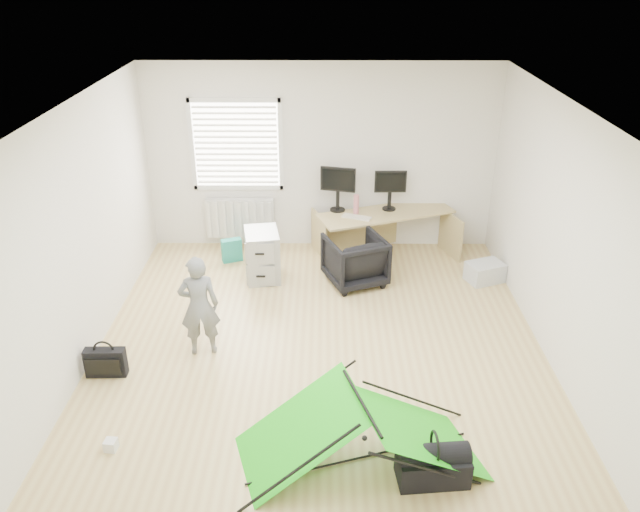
{
  "coord_description": "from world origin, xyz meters",
  "views": [
    {
      "loc": [
        0.04,
        -5.85,
        4.05
      ],
      "look_at": [
        0.0,
        0.4,
        0.95
      ],
      "focal_mm": 35.0,
      "sensor_mm": 36.0,
      "label": 1
    }
  ],
  "objects_px": {
    "filing_cabinet": "(262,255)",
    "duffel_bag": "(433,468)",
    "storage_crate": "(485,272)",
    "kite": "(361,431)",
    "laptop_bag": "(106,362)",
    "person": "(199,306)",
    "thermos": "(356,204)",
    "monitor_left": "(338,195)",
    "monitor_right": "(390,195)",
    "office_chair": "(355,260)",
    "desk": "(385,233)"
  },
  "relations": [
    {
      "from": "laptop_bag",
      "to": "duffel_bag",
      "type": "height_order",
      "value": "laptop_bag"
    },
    {
      "from": "desk",
      "to": "kite",
      "type": "bearing_deg",
      "value": -118.73
    },
    {
      "from": "filing_cabinet",
      "to": "office_chair",
      "type": "xyz_separation_m",
      "value": [
        1.24,
        -0.14,
        -0.0
      ]
    },
    {
      "from": "thermos",
      "to": "desk",
      "type": "bearing_deg",
      "value": 5.75
    },
    {
      "from": "filing_cabinet",
      "to": "person",
      "type": "xyz_separation_m",
      "value": [
        -0.51,
        -1.76,
        0.25
      ]
    },
    {
      "from": "desk",
      "to": "filing_cabinet",
      "type": "relative_size",
      "value": 2.87
    },
    {
      "from": "desk",
      "to": "duffel_bag",
      "type": "xyz_separation_m",
      "value": [
        0.04,
        -4.34,
        -0.2
      ]
    },
    {
      "from": "monitor_right",
      "to": "storage_crate",
      "type": "xyz_separation_m",
      "value": [
        1.23,
        -0.93,
        -0.74
      ]
    },
    {
      "from": "monitor_right",
      "to": "duffel_bag",
      "type": "distance_m",
      "value": 4.52
    },
    {
      "from": "filing_cabinet",
      "to": "kite",
      "type": "bearing_deg",
      "value": -80.94
    },
    {
      "from": "duffel_bag",
      "to": "storage_crate",
      "type": "bearing_deg",
      "value": 65.04
    },
    {
      "from": "kite",
      "to": "laptop_bag",
      "type": "bearing_deg",
      "value": 137.62
    },
    {
      "from": "monitor_right",
      "to": "storage_crate",
      "type": "bearing_deg",
      "value": -38.52
    },
    {
      "from": "thermos",
      "to": "office_chair",
      "type": "bearing_deg",
      "value": -92.84
    },
    {
      "from": "duffel_bag",
      "to": "laptop_bag",
      "type": "bearing_deg",
      "value": 150.63
    },
    {
      "from": "monitor_right",
      "to": "person",
      "type": "bearing_deg",
      "value": -132.84
    },
    {
      "from": "filing_cabinet",
      "to": "duffel_bag",
      "type": "relative_size",
      "value": 1.14
    },
    {
      "from": "monitor_left",
      "to": "thermos",
      "type": "xyz_separation_m",
      "value": [
        0.26,
        -0.11,
        -0.1
      ]
    },
    {
      "from": "duffel_bag",
      "to": "filing_cabinet",
      "type": "bearing_deg",
      "value": 110.42
    },
    {
      "from": "thermos",
      "to": "duffel_bag",
      "type": "xyz_separation_m",
      "value": [
        0.47,
        -4.3,
        -0.67
      ]
    },
    {
      "from": "office_chair",
      "to": "storage_crate",
      "type": "height_order",
      "value": "office_chair"
    },
    {
      "from": "monitor_left",
      "to": "office_chair",
      "type": "bearing_deg",
      "value": -63.49
    },
    {
      "from": "office_chair",
      "to": "laptop_bag",
      "type": "height_order",
      "value": "office_chair"
    },
    {
      "from": "thermos",
      "to": "duffel_bag",
      "type": "distance_m",
      "value": 4.37
    },
    {
      "from": "thermos",
      "to": "laptop_bag",
      "type": "height_order",
      "value": "thermos"
    },
    {
      "from": "person",
      "to": "laptop_bag",
      "type": "distance_m",
      "value": 1.12
    },
    {
      "from": "monitor_right",
      "to": "person",
      "type": "xyz_separation_m",
      "value": [
        -2.28,
        -2.6,
        -0.29
      ]
    },
    {
      "from": "kite",
      "to": "filing_cabinet",
      "type": "bearing_deg",
      "value": 91.06
    },
    {
      "from": "monitor_left",
      "to": "kite",
      "type": "distance_m",
      "value": 4.23
    },
    {
      "from": "filing_cabinet",
      "to": "monitor_left",
      "type": "bearing_deg",
      "value": 28.24
    },
    {
      "from": "monitor_left",
      "to": "office_chair",
      "type": "xyz_separation_m",
      "value": [
        0.22,
        -0.94,
        -0.56
      ]
    },
    {
      "from": "thermos",
      "to": "storage_crate",
      "type": "height_order",
      "value": "thermos"
    },
    {
      "from": "thermos",
      "to": "kite",
      "type": "height_order",
      "value": "thermos"
    },
    {
      "from": "laptop_bag",
      "to": "duffel_bag",
      "type": "relative_size",
      "value": 0.71
    },
    {
      "from": "person",
      "to": "storage_crate",
      "type": "xyz_separation_m",
      "value": [
        3.52,
        1.67,
        -0.46
      ]
    },
    {
      "from": "office_chair",
      "to": "kite",
      "type": "xyz_separation_m",
      "value": [
        -0.09,
        -3.25,
        -0.02
      ]
    },
    {
      "from": "kite",
      "to": "laptop_bag",
      "type": "height_order",
      "value": "kite"
    },
    {
      "from": "monitor_left",
      "to": "filing_cabinet",
      "type": "bearing_deg",
      "value": -128.73
    },
    {
      "from": "kite",
      "to": "storage_crate",
      "type": "distance_m",
      "value": 3.79
    },
    {
      "from": "person",
      "to": "kite",
      "type": "height_order",
      "value": "person"
    },
    {
      "from": "office_chair",
      "to": "laptop_bag",
      "type": "distance_m",
      "value": 3.39
    },
    {
      "from": "office_chair",
      "to": "storage_crate",
      "type": "xyz_separation_m",
      "value": [
        1.76,
        0.05,
        -0.2
      ]
    },
    {
      "from": "duffel_bag",
      "to": "thermos",
      "type": "bearing_deg",
      "value": 90.76
    },
    {
      "from": "thermos",
      "to": "kite",
      "type": "distance_m",
      "value": 4.1
    },
    {
      "from": "filing_cabinet",
      "to": "storage_crate",
      "type": "relative_size",
      "value": 1.44
    },
    {
      "from": "laptop_bag",
      "to": "kite",
      "type": "bearing_deg",
      "value": -26.03
    },
    {
      "from": "filing_cabinet",
      "to": "monitor_right",
      "type": "bearing_deg",
      "value": 15.84
    },
    {
      "from": "office_chair",
      "to": "kite",
      "type": "bearing_deg",
      "value": 66.59
    },
    {
      "from": "thermos",
      "to": "duffel_bag",
      "type": "relative_size",
      "value": 0.47
    },
    {
      "from": "person",
      "to": "duffel_bag",
      "type": "distance_m",
      "value": 2.96
    }
  ]
}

